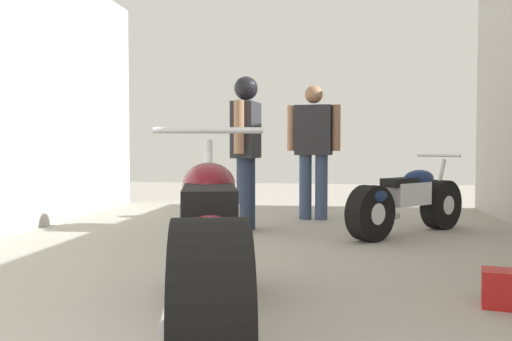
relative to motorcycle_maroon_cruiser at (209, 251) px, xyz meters
name	(u,v)px	position (x,y,z in m)	size (l,w,h in m)	color
ground_plane	(257,260)	(-0.04, 1.87, -0.43)	(18.28, 18.28, 0.00)	#9E998E
motorcycle_maroon_cruiser	(209,251)	(0.00, 0.00, 0.00)	(0.89, 2.26, 1.06)	black
motorcycle_black_naked	(406,202)	(1.34, 3.36, -0.08)	(1.35, 1.47, 0.84)	black
mechanic_in_blue	(314,144)	(0.32, 4.45, 0.53)	(0.69, 0.30, 1.70)	#384766
mechanic_with_helmet	(246,139)	(-0.38, 3.43, 0.59)	(0.29, 0.67, 1.70)	#2D3851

